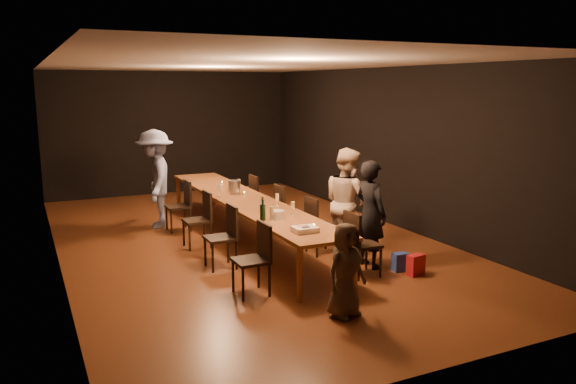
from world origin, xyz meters
name	(u,v)px	position (x,y,z in m)	size (l,w,h in m)	color
ground	(245,241)	(0.00, 0.00, 0.00)	(10.00, 10.00, 0.00)	#4D2A13
room_shell	(243,121)	(0.00, 0.00, 2.08)	(6.04, 10.04, 3.02)	black
table	(244,201)	(0.00, 0.00, 0.70)	(0.90, 6.00, 0.75)	brown
chair_right_0	(363,244)	(0.85, -2.40, 0.47)	(0.42, 0.42, 0.93)	black
chair_right_1	(322,225)	(0.85, -1.20, 0.47)	(0.42, 0.42, 0.93)	black
chair_right_2	(289,210)	(0.85, 0.00, 0.47)	(0.42, 0.42, 0.93)	black
chair_right_3	(263,198)	(0.85, 1.20, 0.47)	(0.42, 0.42, 0.93)	black
chair_left_0	(251,260)	(-0.85, -2.40, 0.47)	(0.42, 0.42, 0.93)	black
chair_left_1	(220,237)	(-0.85, -1.20, 0.47)	(0.42, 0.42, 0.93)	black
chair_left_2	(197,220)	(-0.85, 0.00, 0.47)	(0.42, 0.42, 0.93)	black
chair_left_3	(178,206)	(-0.85, 1.20, 0.47)	(0.42, 0.42, 0.93)	black
woman_birthday	(370,214)	(1.16, -2.10, 0.80)	(0.58, 0.38, 1.60)	black
woman_tan	(347,202)	(1.15, -1.48, 0.86)	(0.83, 0.65, 1.71)	beige
man_blue	(155,179)	(-1.15, 1.63, 0.93)	(1.20, 0.69, 1.86)	#7B8EBF
child	(346,270)	(-0.12, -3.51, 0.56)	(0.55, 0.36, 1.12)	#453527
gift_bag_red	(416,265)	(1.54, -2.72, 0.15)	(0.25, 0.14, 0.30)	#B41B21
gift_bag_blue	(400,262)	(1.45, -2.47, 0.13)	(0.22, 0.14, 0.27)	#294AB4
birthday_cake	(305,229)	(-0.09, -2.43, 0.79)	(0.32, 0.26, 0.07)	white
plate_stack	(277,215)	(-0.11, -1.58, 0.81)	(0.22, 0.22, 0.12)	silver
champagne_bottle	(263,208)	(-0.33, -1.59, 0.92)	(0.08, 0.08, 0.35)	black
ice_bucket	(234,187)	(0.01, 0.53, 0.87)	(0.21, 0.21, 0.23)	#B7B7BC
wineglass_0	(272,214)	(-0.23, -1.67, 0.85)	(0.06, 0.06, 0.21)	beige
wineglass_1	(293,209)	(0.19, -1.51, 0.85)	(0.06, 0.06, 0.21)	beige
wineglass_2	(262,205)	(-0.13, -1.07, 0.85)	(0.06, 0.06, 0.21)	silver
wineglass_3	(277,200)	(0.25, -0.81, 0.85)	(0.06, 0.06, 0.21)	beige
wineglass_4	(219,190)	(-0.30, 0.44, 0.85)	(0.06, 0.06, 0.21)	silver
wineglass_5	(239,185)	(0.19, 0.77, 0.85)	(0.06, 0.06, 0.21)	silver
tealight_near	(314,226)	(0.15, -2.23, 0.77)	(0.05, 0.05, 0.03)	#B2B7B2
tealight_mid	(244,193)	(0.15, 0.39, 0.77)	(0.05, 0.05, 0.03)	#B2B7B2
tealight_far	(222,183)	(0.15, 1.60, 0.77)	(0.05, 0.05, 0.03)	#B2B7B2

